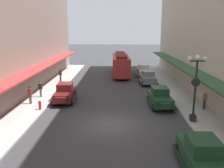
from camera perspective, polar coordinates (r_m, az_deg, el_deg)
The scene contains 15 objects.
ground_plane at distance 18.39m, azimuth -0.36°, elevation -9.72°, with size 200.00×200.00×0.00m, color #38383A.
sidewalk_left at distance 20.00m, azimuth -22.65°, elevation -8.63°, with size 3.00×60.00×0.15m, color #B7B5AD.
sidewalk_right at distance 19.66m, azimuth 22.34°, elevation -8.96°, with size 3.00×60.00×0.15m, color #B7B5AD.
parked_car_0 at distance 36.75m, azimuth 7.68°, elevation 3.24°, with size 2.19×4.28×1.84m.
parked_car_1 at distance 13.42m, azimuth 20.70°, elevation -15.24°, with size 2.20×4.28×1.84m.
parked_car_2 at distance 22.62m, azimuth 11.50°, elevation -3.06°, with size 2.27×4.31×1.84m.
parked_car_3 at distance 24.19m, azimuth -11.31°, elevation -2.01°, with size 2.28×4.31×1.84m.
parked_car_4 at distance 31.63m, azimuth 8.61°, elevation 1.63°, with size 2.30×4.32×1.84m.
streetcar at distance 37.23m, azimuth 2.10°, elevation 4.97°, with size 2.70×9.65×3.46m.
lamp_post_with_clock at distance 18.86m, azimuth 19.49°, elevation -0.36°, with size 1.42×0.44×5.16m.
fire_hydrant at distance 21.99m, azimuth -17.01°, elevation -4.89°, with size 0.24×0.24×0.82m.
pedestrian_0 at distance 23.87m, azimuth -19.14°, elevation -2.52°, with size 0.36×0.28×1.67m.
pedestrian_1 at distance 25.96m, azimuth -16.86°, elevation -1.13°, with size 0.36×0.28×1.67m.
pedestrian_2 at distance 22.53m, azimuth 21.46°, elevation -3.67°, with size 0.36×0.24×1.64m.
pedestrian_3 at distance 33.18m, azimuth -12.35°, elevation 2.13°, with size 0.36×0.28×1.67m.
Camera 1 is at (0.44, -16.95, 7.10)m, focal length 37.89 mm.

